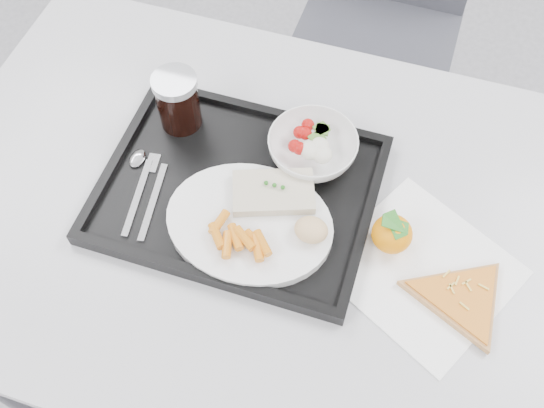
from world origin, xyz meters
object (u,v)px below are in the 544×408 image
chair (383,2)px  salad_bowl (313,148)px  table (272,230)px  tangerine (392,234)px  tray (239,190)px  dinner_plate (249,223)px  cola_glass (178,100)px  pizza_slice (461,298)px

chair → salad_bowl: size_ratio=6.11×
table → tangerine: bearing=-0.9°
table → tray: (-0.06, 0.02, 0.08)m
tray → dinner_plate: 0.08m
table → cola_glass: (-0.21, 0.12, 0.14)m
chair → pizza_slice: chair is taller
tangerine → dinner_plate: bearing=-168.8°
pizza_slice → tangerine: bearing=153.1°
tangerine → pizza_slice: size_ratio=0.40×
tray → cola_glass: 0.19m
table → tangerine: 0.22m
salad_bowl → tangerine: (0.16, -0.12, -0.00)m
tangerine → salad_bowl: bearing=143.5°
dinner_plate → salad_bowl: 0.17m
salad_bowl → pizza_slice: bearing=-32.6°
dinner_plate → pizza_slice: bearing=-3.2°
tray → cola_glass: bearing=144.2°
tray → dinner_plate: size_ratio=1.67×
tray → cola_glass: (-0.14, 0.10, 0.06)m
chair → tangerine: (0.15, -0.82, 0.25)m
cola_glass → pizza_slice: 0.56m
tray → tangerine: bearing=-4.2°
chair → tangerine: size_ratio=11.61×
cola_glass → dinner_plate: bearing=-42.0°
chair → tangerine: chair is taller
salad_bowl → pizza_slice: size_ratio=0.76×
tray → dinner_plate: (0.04, -0.06, 0.02)m
salad_bowl → tray: bearing=-134.3°
table → chair: bearing=86.8°
dinner_plate → cola_glass: 0.25m
tray → dinner_plate: bearing=-56.9°
dinner_plate → salad_bowl: (0.06, 0.16, 0.01)m
chair → salad_bowl: bearing=-90.9°
chair → tray: bearing=-97.8°
dinner_plate → table: bearing=63.8°
chair → cola_glass: 0.79m
cola_glass → tangerine: 0.43m
tray → pizza_slice: 0.39m
tangerine → tray: bearing=175.8°
cola_glass → table: bearing=-30.0°
chair → salad_bowl: chair is taller
chair → dinner_plate: bearing=-94.5°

